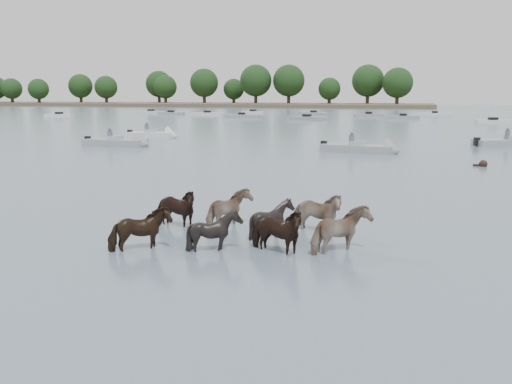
# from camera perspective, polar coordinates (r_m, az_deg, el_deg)

# --- Properties ---
(ground) EXTENTS (400.00, 400.00, 0.00)m
(ground) POSITION_cam_1_polar(r_m,az_deg,el_deg) (13.43, -9.22, -6.28)
(ground) COLOR slate
(ground) RESTS_ON ground
(shoreline) EXTENTS (160.00, 30.00, 1.00)m
(shoreline) POSITION_cam_1_polar(r_m,az_deg,el_deg) (178.46, -8.98, 8.88)
(shoreline) COLOR #4C4233
(shoreline) RESTS_ON ground
(pony_herd) EXTENTS (6.51, 4.37, 1.31)m
(pony_herd) POSITION_cam_1_polar(r_m,az_deg,el_deg) (14.34, -0.99, -3.27)
(pony_herd) COLOR black
(pony_herd) RESTS_ON ground
(swimming_pony) EXTENTS (0.72, 0.44, 0.44)m
(swimming_pony) POSITION_cam_1_polar(r_m,az_deg,el_deg) (31.43, 22.23, 2.64)
(swimming_pony) COLOR black
(swimming_pony) RESTS_ON ground
(motorboat_a) EXTENTS (5.31, 1.74, 1.92)m
(motorboat_a) POSITION_cam_1_polar(r_m,az_deg,el_deg) (41.72, -13.40, 4.93)
(motorboat_a) COLOR gray
(motorboat_a) RESTS_ON ground
(motorboat_b) EXTENTS (5.41, 2.61, 1.92)m
(motorboat_b) POSITION_cam_1_polar(r_m,az_deg,el_deg) (36.66, 11.52, 4.33)
(motorboat_b) COLOR gray
(motorboat_b) RESTS_ON ground
(motorboat_f) EXTENTS (4.71, 1.61, 1.92)m
(motorboat_f) POSITION_cam_1_polar(r_m,az_deg,el_deg) (48.95, -9.99, 5.77)
(motorboat_f) COLOR silver
(motorboat_f) RESTS_ON ground
(distant_flotilla) EXTENTS (104.25, 27.59, 0.93)m
(distant_flotilla) POSITION_cam_1_polar(r_m,az_deg,el_deg) (90.61, 12.83, 7.59)
(distant_flotilla) COLOR silver
(distant_flotilla) RESTS_ON ground
(treeline) EXTENTS (145.21, 23.41, 12.45)m
(treeline) POSITION_cam_1_polar(r_m,az_deg,el_deg) (176.19, -6.10, 10.93)
(treeline) COLOR #382619
(treeline) RESTS_ON ground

